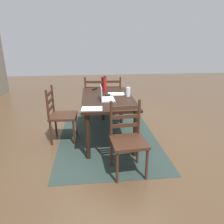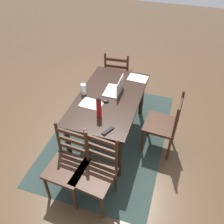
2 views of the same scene
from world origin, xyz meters
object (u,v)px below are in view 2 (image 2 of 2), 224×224
Objects in this scene: chair_right_near at (68,165)px; computer_mouse at (105,101)px; drinking_glass at (84,89)px; tv_remote at (108,131)px; water_bottle at (99,107)px; dining_table at (109,103)px; chair_left_near at (118,75)px; chair_right_far at (96,173)px; laptop at (116,89)px; chair_far_head at (164,125)px.

chair_right_near is 9.50× the size of computer_mouse.
tv_remote is at bearing 42.58° from drinking_glass.
water_bottle is (-0.62, 0.18, 0.45)m from chair_right_near.
dining_table is at bearing 170.71° from chair_right_near.
chair_right_near is 1.09m from drinking_glass.
drinking_glass is at bearing -112.62° from computer_mouse.
dining_table is 1.07m from chair_left_near.
chair_right_far is 2.95× the size of laptop.
computer_mouse is (0.26, -0.07, -0.04)m from laptop.
tv_remote is at bearing 17.23° from dining_table.
chair_far_head is 0.88m from computer_mouse.
chair_right_far is at bearing 9.72° from dining_table.
laptop is (-0.15, 0.06, 0.16)m from dining_table.
chair_right_far is (2.07, 0.35, 0.00)m from chair_left_near.
chair_far_head is 1.00m from water_bottle.
chair_right_near reaches higher than computer_mouse.
chair_right_far and chair_right_near have the same top height.
chair_left_near is at bearing 169.79° from drinking_glass.
dining_table is 0.22m from laptop.
water_bottle is 1.76× the size of tv_remote.
computer_mouse is (-0.31, -0.02, -0.14)m from water_bottle.
drinking_glass is 0.36m from computer_mouse.
laptop is 0.45m from drinking_glass.
drinking_glass is (-0.39, -0.37, -0.08)m from water_bottle.
chair_right_near reaches higher than tv_remote.
drinking_glass is (-1.01, -0.54, 0.37)m from chair_right_far.
chair_left_near reaches higher than tv_remote.
chair_right_near is 0.99m from computer_mouse.
chair_left_near is at bearing 180.00° from chair_right_near.
chair_right_near is 3.18× the size of water_bottle.
chair_left_near is 6.06× the size of drinking_glass.
chair_left_near reaches higher than dining_table.
water_bottle reaches higher than drinking_glass.
chair_right_near is at bearing -90.03° from chair_right_far.
water_bottle is at bearing 7.03° from chair_left_near.
chair_far_head is at bearing 78.76° from laptop.
chair_right_far is 1.00× the size of chair_far_head.
chair_far_head is at bearing 136.75° from chair_right_near.
chair_far_head is (0.00, 0.80, -0.19)m from dining_table.
chair_right_far is at bearing -66.84° from tv_remote.
laptop is at bearing 169.14° from chair_right_near.
water_bottle is (0.42, -0.79, 0.45)m from chair_far_head.
chair_far_head is at bearing 89.31° from computer_mouse.
chair_left_near and chair_far_head have the same top height.
tv_remote is (1.67, 0.37, 0.30)m from chair_left_near.
dining_table is 0.67m from tv_remote.
chair_far_head is 1.22m from drinking_glass.
water_bottle is 0.32m from tv_remote.
chair_right_near is at bearing -106.45° from tv_remote.
chair_right_far is 1.24m from laptop.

